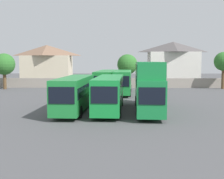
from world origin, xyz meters
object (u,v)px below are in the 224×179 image
(bus_1, at_px, (75,92))
(house_terrace_centre, at_px, (173,63))
(bus_5, at_px, (123,81))
(tree_left_of_lot, at_px, (127,65))
(bus_2, at_px, (109,92))
(house_terrace_left, at_px, (47,64))
(tree_right_of_lot, at_px, (4,64))
(bus_3, at_px, (148,84))
(bus_4, at_px, (106,81))
(tree_behind_wall, at_px, (224,62))

(bus_1, xyz_separation_m, house_terrace_centre, (16.45, 34.48, 2.71))
(bus_5, bearing_deg, tree_left_of_lot, 178.24)
(bus_2, height_order, house_terrace_left, house_terrace_left)
(bus_1, height_order, house_terrace_left, house_terrace_left)
(house_terrace_left, relative_size, tree_right_of_lot, 1.72)
(bus_2, height_order, tree_right_of_lot, tree_right_of_lot)
(bus_3, distance_m, tree_left_of_lot, 28.30)
(house_terrace_left, relative_size, house_terrace_centre, 1.01)
(bus_3, relative_size, bus_5, 1.04)
(bus_2, bearing_deg, bus_3, 94.20)
(bus_4, height_order, house_terrace_left, house_terrace_left)
(bus_2, distance_m, tree_right_of_lot, 30.03)
(bus_4, height_order, tree_left_of_lot, tree_left_of_lot)
(bus_2, xyz_separation_m, bus_5, (1.72, 15.68, 0.03))
(bus_3, xyz_separation_m, tree_behind_wall, (16.10, 23.74, 2.08))
(bus_2, bearing_deg, tree_left_of_lot, 177.03)
(bus_3, bearing_deg, tree_left_of_lot, -174.71)
(house_terrace_left, bearing_deg, tree_behind_wall, -18.93)
(tree_left_of_lot, bearing_deg, tree_right_of_lot, -166.09)
(house_terrace_left, height_order, house_terrace_centre, house_terrace_centre)
(bus_4, height_order, tree_behind_wall, tree_behind_wall)
(bus_1, height_order, tree_right_of_lot, tree_right_of_lot)
(bus_3, distance_m, house_terrace_centre, 35.70)
(bus_1, xyz_separation_m, bus_4, (2.62, 15.70, 0.06))
(house_terrace_left, height_order, tree_left_of_lot, house_terrace_left)
(house_terrace_centre, relative_size, tree_right_of_lot, 1.71)
(tree_left_of_lot, height_order, tree_right_of_lot, tree_right_of_lot)
(tree_right_of_lot, bearing_deg, house_terrace_centre, 19.96)
(bus_3, bearing_deg, house_terrace_centre, 168.44)
(bus_1, relative_size, house_terrace_centre, 1.05)
(bus_5, height_order, house_terrace_centre, house_terrace_centre)
(bus_2, bearing_deg, tree_behind_wall, 142.78)
(house_terrace_centre, distance_m, tree_behind_wall, 12.84)
(bus_1, bearing_deg, house_terrace_centre, 157.08)
(bus_5, height_order, tree_left_of_lot, tree_left_of_lot)
(bus_3, bearing_deg, bus_4, -159.97)
(house_terrace_centre, xyz_separation_m, tree_behind_wall, (7.04, -10.73, 0.20))
(bus_5, xyz_separation_m, house_terrace_left, (-16.45, 20.07, 2.34))
(bus_1, height_order, bus_2, bus_2)
(tree_behind_wall, relative_size, tree_right_of_lot, 1.04)
(bus_5, relative_size, house_terrace_centre, 1.06)
(bus_4, height_order, tree_right_of_lot, tree_right_of_lot)
(bus_5, distance_m, tree_left_of_lot, 12.91)
(tree_behind_wall, bearing_deg, bus_1, -134.68)
(bus_3, bearing_deg, bus_2, -85.40)
(bus_1, distance_m, tree_behind_wall, 33.52)
(house_terrace_left, bearing_deg, tree_right_of_lot, -109.67)
(tree_behind_wall, bearing_deg, bus_3, -124.15)
(bus_3, height_order, house_terrace_left, house_terrace_left)
(bus_3, bearing_deg, bus_1, -86.79)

